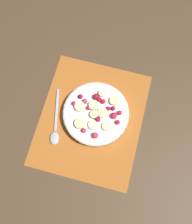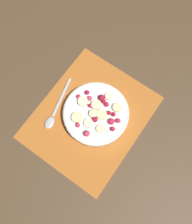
{
  "view_description": "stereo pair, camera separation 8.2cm",
  "coord_description": "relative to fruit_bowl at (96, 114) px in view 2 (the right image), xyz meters",
  "views": [
    {
      "loc": [
        -0.21,
        -0.07,
        0.83
      ],
      "look_at": [
        0.02,
        -0.01,
        0.05
      ],
      "focal_mm": 40.0,
      "sensor_mm": 36.0,
      "label": 1
    },
    {
      "loc": [
        -0.17,
        -0.15,
        0.83
      ],
      "look_at": [
        0.02,
        -0.01,
        0.05
      ],
      "focal_mm": 40.0,
      "sensor_mm": 36.0,
      "label": 2
    }
  ],
  "objects": [
    {
      "name": "ground_plane",
      "position": [
        -0.02,
        0.01,
        -0.03
      ],
      "size": [
        3.0,
        3.0,
        0.0
      ],
      "primitive_type": "plane",
      "color": "#4C3823"
    },
    {
      "name": "spoon",
      "position": [
        -0.08,
        0.12,
        -0.02
      ],
      "size": [
        0.19,
        0.06,
        0.01
      ],
      "rotation": [
        0.0,
        0.0,
        3.38
      ],
      "color": "#B2B2B7",
      "rests_on": "placemat"
    },
    {
      "name": "placemat",
      "position": [
        -0.02,
        0.01,
        -0.02
      ],
      "size": [
        0.42,
        0.34,
        0.01
      ],
      "color": "#B26023",
      "rests_on": "ground_plane"
    },
    {
      "name": "fruit_bowl",
      "position": [
        0.0,
        0.0,
        0.0
      ],
      "size": [
        0.22,
        0.22,
        0.05
      ],
      "color": "silver",
      "rests_on": "placemat"
    }
  ]
}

